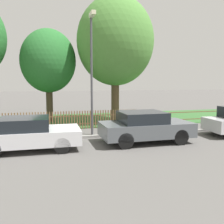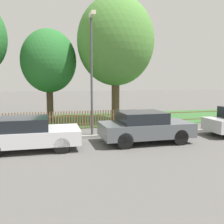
% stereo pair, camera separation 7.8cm
% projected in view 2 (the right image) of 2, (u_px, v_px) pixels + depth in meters
% --- Properties ---
extents(ground_plane, '(120.00, 120.00, 0.00)m').
position_uv_depth(ground_plane, '(28.00, 142.00, 10.97)').
color(ground_plane, '#565451').
extents(kerb_stone, '(34.57, 0.20, 0.12)m').
position_uv_depth(kerb_stone, '(29.00, 140.00, 11.06)').
color(kerb_stone, gray).
rests_on(kerb_stone, ground).
extents(grass_strip, '(34.57, 6.68, 0.01)m').
position_uv_depth(grass_strip, '(35.00, 121.00, 16.55)').
color(grass_strip, '#33602D').
rests_on(grass_strip, ground).
extents(park_fence, '(34.57, 0.05, 1.02)m').
position_uv_depth(park_fence, '(31.00, 122.00, 13.30)').
color(park_fence, brown).
rests_on(park_fence, ground).
extents(parked_car_black_saloon, '(3.84, 1.89, 1.27)m').
position_uv_depth(parked_car_black_saloon, '(28.00, 133.00, 9.63)').
color(parked_car_black_saloon, silver).
rests_on(parked_car_black_saloon, ground).
extents(parked_car_navy_estate, '(3.93, 1.90, 1.35)m').
position_uv_depth(parked_car_navy_estate, '(145.00, 126.00, 10.82)').
color(parked_car_navy_estate, '#51565B').
rests_on(parked_car_navy_estate, ground).
extents(covered_motorcycle, '(2.02, 0.78, 0.93)m').
position_uv_depth(covered_motorcycle, '(135.00, 120.00, 13.31)').
color(covered_motorcycle, black).
rests_on(covered_motorcycle, ground).
extents(tree_mid_park, '(3.55, 3.55, 6.01)m').
position_uv_depth(tree_mid_park, '(49.00, 61.00, 16.15)').
color(tree_mid_park, '#473828').
rests_on(tree_mid_park, ground).
extents(tree_far_left, '(4.89, 4.89, 8.01)m').
position_uv_depth(tree_far_left, '(116.00, 42.00, 15.87)').
color(tree_far_left, brown).
rests_on(tree_far_left, ground).
extents(street_lamp, '(0.20, 0.79, 5.81)m').
position_uv_depth(street_lamp, '(92.00, 60.00, 11.94)').
color(street_lamp, '#47474C').
rests_on(street_lamp, ground).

